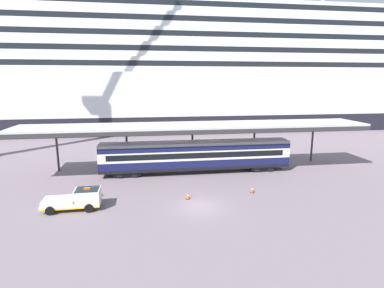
# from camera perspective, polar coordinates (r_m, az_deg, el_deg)

# --- Properties ---
(ground_plane) EXTENTS (400.00, 400.00, 0.00)m
(ground_plane) POSITION_cam_1_polar(r_m,az_deg,el_deg) (29.74, 1.36, -11.56)
(ground_plane) COLOR slate
(cruise_ship) EXTENTS (143.59, 26.71, 39.32)m
(cruise_ship) POSITION_cam_1_polar(r_m,az_deg,el_deg) (79.73, -4.13, 12.86)
(cruise_ship) COLOR black
(cruise_ship) RESTS_ON ground
(platform_canopy) EXTENTS (44.78, 6.29, 6.28)m
(platform_canopy) POSITION_cam_1_polar(r_m,az_deg,el_deg) (39.25, 0.69, 3.33)
(platform_canopy) COLOR #BDBDBD
(platform_canopy) RESTS_ON ground
(train_carriage) EXTENTS (24.34, 2.81, 4.11)m
(train_carriage) POSITION_cam_1_polar(r_m,az_deg,el_deg) (39.56, 0.77, -2.10)
(train_carriage) COLOR black
(train_carriage) RESTS_ON ground
(service_truck) EXTENTS (5.25, 2.35, 2.02)m
(service_truck) POSITION_cam_1_polar(r_m,az_deg,el_deg) (30.77, -20.59, -9.54)
(service_truck) COLOR silver
(service_truck) RESTS_ON ground
(traffic_cone_near) EXTENTS (0.36, 0.36, 0.74)m
(traffic_cone_near) POSITION_cam_1_polar(r_m,az_deg,el_deg) (33.67, 11.17, -8.29)
(traffic_cone_near) COLOR black
(traffic_cone_near) RESTS_ON ground
(traffic_cone_mid) EXTENTS (0.36, 0.36, 0.68)m
(traffic_cone_mid) POSITION_cam_1_polar(r_m,az_deg,el_deg) (31.36, -0.78, -9.64)
(traffic_cone_mid) COLOR black
(traffic_cone_mid) RESTS_ON ground
(quay_bollard) EXTENTS (0.48, 0.48, 0.96)m
(quay_bollard) POSITION_cam_1_polar(r_m,az_deg,el_deg) (33.25, -17.65, -8.62)
(quay_bollard) COLOR black
(quay_bollard) RESTS_ON ground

